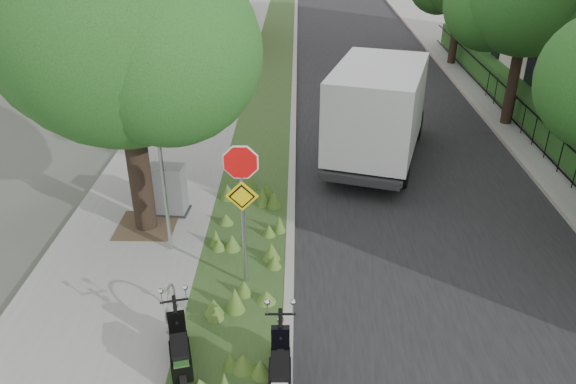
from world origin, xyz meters
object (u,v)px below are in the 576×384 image
object	(u,v)px
sign_assembly	(242,188)
scooter_far	(280,376)
scooter_near	(181,357)
utility_cabinet	(168,190)
box_truck	(379,107)

from	to	relation	value
sign_assembly	scooter_far	size ratio (longest dim) A/B	1.90
sign_assembly	scooter_near	distance (m)	3.23
utility_cabinet	box_truck	bearing A→B (deg)	32.21
sign_assembly	utility_cabinet	distance (m)	3.97
box_truck	sign_assembly	bearing A→B (deg)	-118.21
sign_assembly	box_truck	xyz separation A→B (m)	(3.47, 6.47, -0.63)
sign_assembly	box_truck	bearing A→B (deg)	61.79
scooter_far	box_truck	distance (m)	9.84
scooter_near	scooter_far	world-z (taller)	scooter_far
scooter_far	box_truck	world-z (taller)	box_truck
scooter_far	utility_cabinet	xyz separation A→B (m)	(-2.97, 5.85, 0.22)
scooter_near	scooter_far	bearing A→B (deg)	-13.96
box_truck	scooter_near	bearing A→B (deg)	-115.67
sign_assembly	scooter_far	bearing A→B (deg)	-74.69
sign_assembly	utility_cabinet	size ratio (longest dim) A/B	2.53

